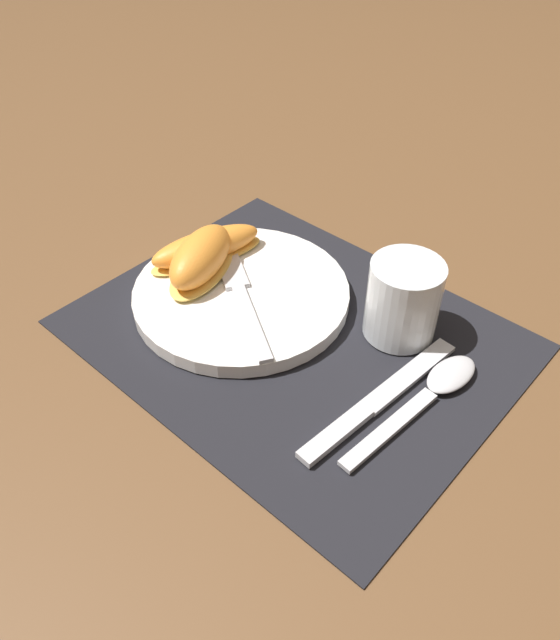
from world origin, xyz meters
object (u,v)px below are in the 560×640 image
at_px(spoon, 435,388).
at_px(fork, 240,292).
at_px(knife, 377,400).
at_px(plate, 242,294).
at_px(citrus_wedge_0, 206,248).
at_px(citrus_wedge_1, 201,259).
at_px(juice_glass, 402,304).

bearing_deg(spoon, fork, -171.25).
bearing_deg(knife, plate, 173.78).
bearing_deg(knife, citrus_wedge_0, 172.72).
height_order(spoon, citrus_wedge_0, citrus_wedge_0).
height_order(spoon, citrus_wedge_1, citrus_wedge_1).
relative_size(juice_glass, spoon, 0.46).
relative_size(knife, citrus_wedge_1, 1.66).
bearing_deg(plate, fork, -57.28).
distance_m(plate, knife, 0.20).
distance_m(spoon, fork, 0.22).
distance_m(knife, citrus_wedge_0, 0.27).
relative_size(plate, citrus_wedge_0, 1.65).
distance_m(juice_glass, fork, 0.17).
relative_size(spoon, fork, 1.08).
xyz_separation_m(plate, juice_glass, (0.15, 0.07, 0.03)).
distance_m(fork, citrus_wedge_0, 0.08).
height_order(plate, knife, plate).
distance_m(plate, citrus_wedge_1, 0.06).
xyz_separation_m(plate, citrus_wedge_0, (-0.07, 0.01, 0.02)).
relative_size(plate, spoon, 1.28).
xyz_separation_m(knife, citrus_wedge_1, (-0.25, 0.01, 0.03)).
xyz_separation_m(spoon, citrus_wedge_1, (-0.28, -0.04, 0.03)).
bearing_deg(plate, spoon, 6.50).
relative_size(juice_glass, fork, 0.49).
distance_m(juice_glass, knife, 0.11).
relative_size(knife, spoon, 1.13).
xyz_separation_m(spoon, citrus_wedge_0, (-0.29, -0.01, 0.03)).
relative_size(citrus_wedge_0, citrus_wedge_1, 1.14).
xyz_separation_m(knife, spoon, (0.03, 0.05, 0.00)).
xyz_separation_m(juice_glass, fork, (-0.15, -0.08, -0.02)).
height_order(plate, juice_glass, juice_glass).
height_order(fork, citrus_wedge_1, citrus_wedge_1).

